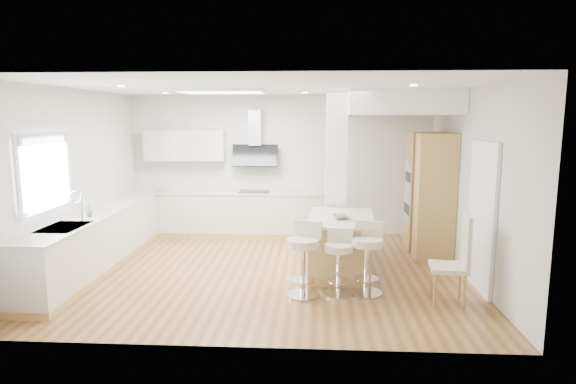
# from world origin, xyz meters

# --- Properties ---
(ground) EXTENTS (6.00, 6.00, 0.00)m
(ground) POSITION_xyz_m (0.00, 0.00, 0.00)
(ground) COLOR olive
(ground) RESTS_ON ground
(ceiling) EXTENTS (6.00, 5.00, 0.02)m
(ceiling) POSITION_xyz_m (0.00, 0.00, 0.00)
(ceiling) COLOR white
(ceiling) RESTS_ON ground
(wall_back) EXTENTS (6.00, 0.04, 2.80)m
(wall_back) POSITION_xyz_m (0.00, 2.50, 1.40)
(wall_back) COLOR beige
(wall_back) RESTS_ON ground
(wall_left) EXTENTS (0.04, 5.00, 2.80)m
(wall_left) POSITION_xyz_m (-3.00, 0.00, 1.40)
(wall_left) COLOR beige
(wall_left) RESTS_ON ground
(wall_right) EXTENTS (0.04, 5.00, 2.80)m
(wall_right) POSITION_xyz_m (3.00, 0.00, 1.40)
(wall_right) COLOR beige
(wall_right) RESTS_ON ground
(skylight) EXTENTS (4.10, 2.10, 0.06)m
(skylight) POSITION_xyz_m (-0.79, 0.60, 2.77)
(skylight) COLOR white
(skylight) RESTS_ON ground
(window_left) EXTENTS (0.06, 1.28, 1.07)m
(window_left) POSITION_xyz_m (-2.96, -0.90, 1.69)
(window_left) COLOR white
(window_left) RESTS_ON ground
(doorway_right) EXTENTS (0.05, 1.00, 2.10)m
(doorway_right) POSITION_xyz_m (2.97, -0.60, 1.00)
(doorway_right) COLOR #463E37
(doorway_right) RESTS_ON ground
(counter_left) EXTENTS (0.63, 4.50, 1.35)m
(counter_left) POSITION_xyz_m (-2.70, 0.23, 0.46)
(counter_left) COLOR tan
(counter_left) RESTS_ON ground
(counter_back) EXTENTS (3.62, 0.63, 2.50)m
(counter_back) POSITION_xyz_m (-0.91, 2.22, 0.70)
(counter_back) COLOR tan
(counter_back) RESTS_ON ground
(pillar) EXTENTS (0.35, 0.35, 2.80)m
(pillar) POSITION_xyz_m (1.05, 0.95, 1.40)
(pillar) COLOR white
(pillar) RESTS_ON ground
(soffit) EXTENTS (1.78, 2.20, 0.40)m
(soffit) POSITION_xyz_m (2.10, 1.40, 2.60)
(soffit) COLOR white
(soffit) RESTS_ON ground
(oven_column) EXTENTS (0.63, 1.21, 2.10)m
(oven_column) POSITION_xyz_m (2.68, 1.23, 1.05)
(oven_column) COLOR tan
(oven_column) RESTS_ON ground
(peninsula) EXTENTS (1.07, 1.52, 0.95)m
(peninsula) POSITION_xyz_m (1.09, -0.04, 0.45)
(peninsula) COLOR tan
(peninsula) RESTS_ON ground
(bar_stool_a) EXTENTS (0.59, 0.59, 1.00)m
(bar_stool_a) POSITION_xyz_m (0.55, -1.00, 0.56)
(bar_stool_a) COLOR silver
(bar_stool_a) RESTS_ON ground
(bar_stool_b) EXTENTS (0.45, 0.45, 0.89)m
(bar_stool_b) POSITION_xyz_m (1.02, -0.93, 0.50)
(bar_stool_b) COLOR silver
(bar_stool_b) RESTS_ON ground
(bar_stool_c) EXTENTS (0.54, 0.54, 0.98)m
(bar_stool_c) POSITION_xyz_m (1.40, -0.88, 0.55)
(bar_stool_c) COLOR silver
(bar_stool_c) RESTS_ON ground
(dining_chair) EXTENTS (0.50, 0.50, 1.16)m
(dining_chair) POSITION_xyz_m (2.51, -1.16, 0.62)
(dining_chair) COLOR beige
(dining_chair) RESTS_ON ground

